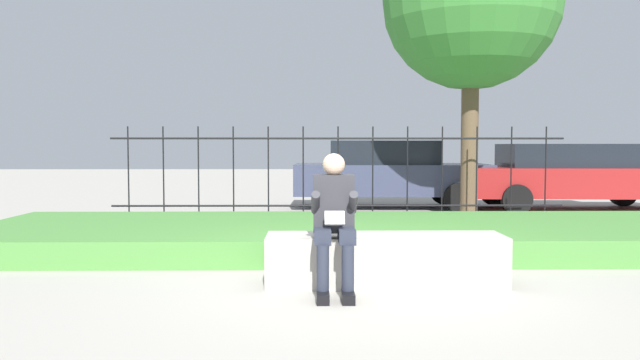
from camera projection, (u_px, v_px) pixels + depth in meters
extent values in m
plane|color=#A8A399|center=(358.00, 284.00, 6.12)|extent=(60.00, 60.00, 0.00)
cube|color=#ADA89E|center=(385.00, 260.00, 6.11)|extent=(2.32, 0.59, 0.49)
cube|color=gray|center=(385.00, 280.00, 6.12)|extent=(2.23, 0.55, 0.08)
cube|color=black|center=(323.00, 297.00, 5.42)|extent=(0.11, 0.26, 0.09)
cylinder|color=#282D3D|center=(323.00, 268.00, 5.46)|extent=(0.11, 0.11, 0.40)
cube|color=#282D3D|center=(322.00, 235.00, 5.66)|extent=(0.15, 0.42, 0.13)
cube|color=black|center=(348.00, 297.00, 5.42)|extent=(0.11, 0.26, 0.09)
cylinder|color=#282D3D|center=(348.00, 268.00, 5.47)|extent=(0.11, 0.11, 0.40)
cube|color=#282D3D|center=(347.00, 235.00, 5.66)|extent=(0.15, 0.42, 0.13)
cube|color=#333338|center=(334.00, 203.00, 5.85)|extent=(0.38, 0.24, 0.54)
sphere|color=#DBB293|center=(334.00, 165.00, 5.81)|extent=(0.21, 0.21, 0.21)
cylinder|color=#333338|center=(316.00, 203.00, 5.69)|extent=(0.08, 0.29, 0.24)
cylinder|color=#333338|center=(353.00, 203.00, 5.70)|extent=(0.08, 0.29, 0.24)
cube|color=beige|center=(335.00, 218.00, 5.60)|extent=(0.18, 0.09, 0.13)
cube|color=#4C893D|center=(345.00, 235.00, 8.38)|extent=(9.71, 3.14, 0.31)
cylinder|color=black|center=(338.00, 206.00, 10.64)|extent=(7.71, 0.03, 0.03)
cylinder|color=black|center=(338.00, 138.00, 10.58)|extent=(7.71, 0.03, 0.03)
cylinder|color=black|center=(129.00, 176.00, 10.56)|extent=(0.02, 0.02, 1.69)
cylinder|color=black|center=(164.00, 176.00, 10.57)|extent=(0.02, 0.02, 1.69)
cylinder|color=black|center=(199.00, 176.00, 10.58)|extent=(0.02, 0.02, 1.69)
cylinder|color=black|center=(233.00, 176.00, 10.59)|extent=(0.02, 0.02, 1.69)
cylinder|color=black|center=(268.00, 176.00, 10.59)|extent=(0.02, 0.02, 1.69)
cylinder|color=black|center=(303.00, 176.00, 10.60)|extent=(0.02, 0.02, 1.69)
cylinder|color=black|center=(338.00, 176.00, 10.61)|extent=(0.02, 0.02, 1.69)
cylinder|color=black|center=(373.00, 176.00, 10.62)|extent=(0.02, 0.02, 1.69)
cylinder|color=black|center=(407.00, 176.00, 10.63)|extent=(0.02, 0.02, 1.69)
cylinder|color=black|center=(442.00, 176.00, 10.64)|extent=(0.02, 0.02, 1.69)
cylinder|color=black|center=(477.00, 176.00, 10.65)|extent=(0.02, 0.02, 1.69)
cylinder|color=black|center=(511.00, 176.00, 10.65)|extent=(0.02, 0.02, 1.69)
cylinder|color=black|center=(545.00, 176.00, 10.66)|extent=(0.02, 0.02, 1.69)
cube|color=maroon|center=(574.00, 181.00, 13.17)|extent=(4.72, 1.99, 0.61)
cube|color=black|center=(565.00, 155.00, 13.15)|extent=(2.62, 1.69, 0.49)
cylinder|color=black|center=(623.00, 193.00, 14.03)|extent=(0.61, 0.22, 0.60)
cylinder|color=black|center=(517.00, 199.00, 12.34)|extent=(0.61, 0.22, 0.60)
cylinder|color=black|center=(494.00, 193.00, 14.11)|extent=(0.61, 0.22, 0.60)
cube|color=#383D56|center=(391.00, 179.00, 13.63)|extent=(4.24, 1.83, 0.66)
cube|color=black|center=(383.00, 152.00, 13.60)|extent=(2.35, 1.57, 0.51)
cylinder|color=black|center=(458.00, 197.00, 12.80)|extent=(0.61, 0.22, 0.60)
cylinder|color=black|center=(444.00, 191.00, 14.45)|extent=(0.61, 0.22, 0.60)
cylinder|color=black|center=(332.00, 197.00, 12.85)|extent=(0.61, 0.22, 0.60)
cylinder|color=black|center=(332.00, 191.00, 14.50)|extent=(0.61, 0.22, 0.60)
cylinder|color=brown|center=(470.00, 136.00, 11.20)|extent=(0.31, 0.31, 3.07)
sphere|color=#387A33|center=(471.00, 0.00, 11.06)|extent=(3.17, 3.17, 3.17)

